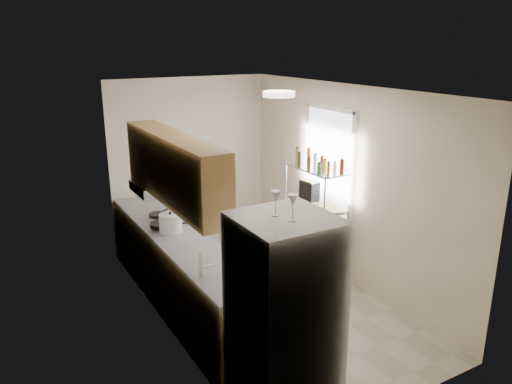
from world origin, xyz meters
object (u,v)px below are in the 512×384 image
refrigerator (284,321)px  espresso_machine (309,190)px  cutting_board (324,209)px  rice_cooker (171,223)px  frying_pan_large (162,225)px

refrigerator → espresso_machine: bearing=50.3°
refrigerator → cutting_board: size_ratio=3.91×
rice_cooker → refrigerator: bearing=-88.2°
refrigerator → frying_pan_large: size_ratio=6.29×
refrigerator → frying_pan_large: bearing=92.5°
frying_pan_large → cutting_board: 2.08m
rice_cooker → frying_pan_large: (-0.04, 0.21, -0.08)m
frying_pan_large → espresso_machine: bearing=9.1°
cutting_board → espresso_machine: bearing=80.6°
rice_cooker → espresso_machine: espresso_machine is taller
rice_cooker → espresso_machine: 1.98m
frying_pan_large → refrigerator: bearing=-69.4°
refrigerator → espresso_machine: refrigerator is taller
espresso_machine → frying_pan_large: bearing=162.5°
refrigerator → cutting_board: (1.82, 1.84, 0.12)m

